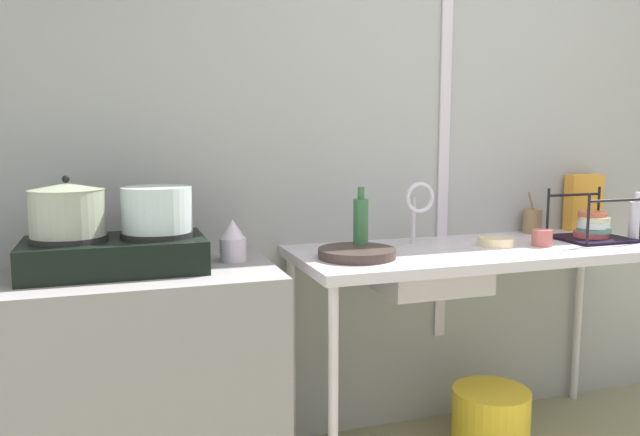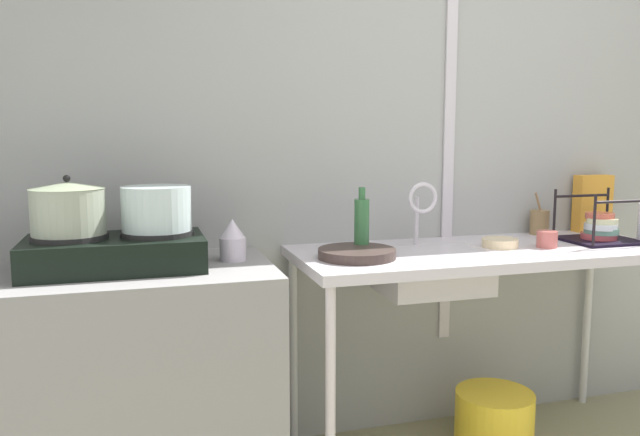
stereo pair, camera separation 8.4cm
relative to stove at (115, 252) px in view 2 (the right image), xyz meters
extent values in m
cube|color=#9D9F9B|center=(1.62, 0.36, 0.40)|extent=(5.57, 0.10, 2.68)
cube|color=silver|center=(1.43, 0.30, 0.54)|extent=(0.05, 0.01, 2.15)
cube|color=gray|center=(-0.08, 0.00, -0.50)|extent=(1.25, 0.61, 0.87)
cube|color=silver|center=(1.45, 0.00, -0.08)|extent=(1.58, 0.61, 0.04)
cylinder|color=silver|center=(0.70, -0.27, -0.52)|extent=(0.04, 0.04, 0.83)
cylinder|color=silver|center=(0.70, 0.27, -0.52)|extent=(0.04, 0.04, 0.83)
cylinder|color=silver|center=(2.20, 0.27, -0.52)|extent=(0.04, 0.04, 0.83)
cube|color=black|center=(0.00, 0.00, -0.01)|extent=(0.60, 0.35, 0.11)
cylinder|color=black|center=(-0.14, 0.00, 0.06)|extent=(0.25, 0.25, 0.02)
cylinder|color=black|center=(0.14, 0.00, 0.06)|extent=(0.25, 0.25, 0.02)
cylinder|color=#97A08A|center=(-0.14, 0.00, 0.15)|extent=(0.24, 0.24, 0.15)
cone|color=#98A684|center=(-0.14, 0.00, 0.23)|extent=(0.25, 0.25, 0.02)
sphere|color=black|center=(-0.14, 0.00, 0.26)|extent=(0.02, 0.02, 0.02)
cylinder|color=silver|center=(0.14, 0.00, 0.15)|extent=(0.24, 0.24, 0.15)
cylinder|color=silver|center=(0.41, 0.04, -0.02)|extent=(0.10, 0.10, 0.09)
cone|color=silver|center=(0.41, 0.04, 0.06)|extent=(0.09, 0.09, 0.07)
cube|color=silver|center=(1.21, 0.00, -0.15)|extent=(0.43, 0.28, 0.17)
cylinder|color=silver|center=(1.21, 0.17, 0.04)|extent=(0.02, 0.02, 0.20)
torus|color=silver|center=(1.21, 0.11, 0.14)|extent=(0.13, 0.02, 0.13)
cylinder|color=#3B2D29|center=(0.87, -0.05, -0.04)|extent=(0.30, 0.30, 0.04)
cylinder|color=black|center=(1.87, -0.13, 0.05)|extent=(0.01, 0.01, 0.22)
cylinder|color=black|center=(1.87, 0.12, 0.05)|extent=(0.01, 0.01, 0.22)
cylinder|color=black|center=(2.15, 0.12, 0.05)|extent=(0.01, 0.01, 0.22)
cylinder|color=black|center=(2.01, -0.13, 0.13)|extent=(0.28, 0.01, 0.01)
cylinder|color=black|center=(2.01, 0.12, 0.13)|extent=(0.28, 0.01, 0.01)
cube|color=black|center=(2.01, 0.00, -0.06)|extent=(0.30, 0.27, 0.01)
cylinder|color=#C14B50|center=(2.01, 0.00, -0.04)|extent=(0.15, 0.15, 0.03)
cylinder|color=slate|center=(2.01, -0.01, -0.01)|extent=(0.14, 0.14, 0.03)
cylinder|color=white|center=(2.00, -0.01, 0.01)|extent=(0.14, 0.14, 0.03)
cylinder|color=beige|center=(2.01, -0.01, 0.03)|extent=(0.13, 0.13, 0.03)
cylinder|color=#C35846|center=(2.01, 0.00, 0.05)|extent=(0.12, 0.12, 0.03)
cylinder|color=#B95A53|center=(1.70, -0.06, -0.03)|extent=(0.08, 0.08, 0.07)
cylinder|color=beige|center=(1.52, 0.00, -0.04)|extent=(0.15, 0.15, 0.04)
cylinder|color=#34683C|center=(0.92, 0.04, 0.04)|extent=(0.06, 0.06, 0.21)
cylinder|color=#34683C|center=(0.92, 0.04, 0.17)|extent=(0.03, 0.03, 0.05)
cube|color=gold|center=(2.18, 0.25, 0.07)|extent=(0.18, 0.07, 0.27)
cylinder|color=olive|center=(1.88, 0.24, -0.01)|extent=(0.09, 0.09, 0.11)
cylinder|color=olive|center=(1.88, 0.24, 0.05)|extent=(0.06, 0.01, 0.16)
cylinder|color=yellow|center=(1.50, -0.03, -0.81)|extent=(0.33, 0.33, 0.26)
camera|label=1|loc=(0.00, -2.21, 0.40)|focal=35.13mm
camera|label=2|loc=(0.08, -2.24, 0.40)|focal=35.13mm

